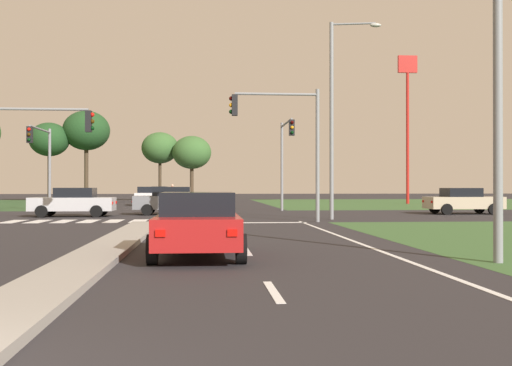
{
  "coord_description": "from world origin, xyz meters",
  "views": [
    {
      "loc": [
        2.44,
        -4.8,
        1.64
      ],
      "look_at": [
        5.16,
        28.18,
        1.81
      ],
      "focal_mm": 43.74,
      "sensor_mm": 36.0,
      "label": 1
    }
  ],
  "objects_px": {
    "car_blue_near": "(160,194)",
    "treeline_second": "(49,140)",
    "car_silver_second": "(73,202)",
    "street_lamp_near": "(488,7)",
    "traffic_signal_near_right": "(287,132)",
    "traffic_signal_far_left": "(42,152)",
    "traffic_signal_far_right": "(285,148)",
    "treeline_fifth": "(192,153)",
    "pedestrian_at_median": "(172,193)",
    "car_grey_sixth": "(174,200)",
    "fastfood_pole_sign": "(407,98)",
    "traffic_signal_near_left": "(21,140)",
    "car_white_third": "(148,196)",
    "car_red_fourth": "(198,224)",
    "car_beige_fifth": "(463,201)",
    "treeline_fourth": "(160,148)",
    "street_lamp_second": "(336,109)",
    "treeline_third": "(86,131)"
  },
  "relations": [
    {
      "from": "car_silver_second",
      "to": "street_lamp_near",
      "type": "height_order",
      "value": "street_lamp_near"
    },
    {
      "from": "car_silver_second",
      "to": "car_beige_fifth",
      "type": "xyz_separation_m",
      "value": [
        22.22,
        1.3,
        -0.01
      ]
    },
    {
      "from": "traffic_signal_far_right",
      "to": "car_beige_fifth",
      "type": "bearing_deg",
      "value": -22.08
    },
    {
      "from": "car_silver_second",
      "to": "car_red_fourth",
      "type": "xyz_separation_m",
      "value": [
        6.89,
        -19.76,
        -0.02
      ]
    },
    {
      "from": "car_red_fourth",
      "to": "traffic_signal_far_right",
      "type": "height_order",
      "value": "traffic_signal_far_right"
    },
    {
      "from": "car_blue_near",
      "to": "treeline_third",
      "type": "xyz_separation_m",
      "value": [
        -8.04,
        0.76,
        6.87
      ]
    },
    {
      "from": "traffic_signal_near_right",
      "to": "street_lamp_second",
      "type": "distance_m",
      "value": 3.65
    },
    {
      "from": "treeline_third",
      "to": "treeline_second",
      "type": "bearing_deg",
      "value": -168.29
    },
    {
      "from": "street_lamp_near",
      "to": "treeline_third",
      "type": "relative_size",
      "value": 1.0
    },
    {
      "from": "traffic_signal_far_left",
      "to": "fastfood_pole_sign",
      "type": "distance_m",
      "value": 34.2
    },
    {
      "from": "car_silver_second",
      "to": "fastfood_pole_sign",
      "type": "height_order",
      "value": "fastfood_pole_sign"
    },
    {
      "from": "car_silver_second",
      "to": "treeline_second",
      "type": "bearing_deg",
      "value": 15.65
    },
    {
      "from": "pedestrian_at_median",
      "to": "treeline_fourth",
      "type": "relative_size",
      "value": 0.22
    },
    {
      "from": "car_grey_sixth",
      "to": "traffic_signal_near_left",
      "type": "xyz_separation_m",
      "value": [
        -6.3,
        -7.94,
        2.88
      ]
    },
    {
      "from": "car_red_fourth",
      "to": "fastfood_pole_sign",
      "type": "relative_size",
      "value": 0.32
    },
    {
      "from": "fastfood_pole_sign",
      "to": "treeline_fifth",
      "type": "bearing_deg",
      "value": 151.95
    },
    {
      "from": "traffic_signal_near_left",
      "to": "traffic_signal_near_right",
      "type": "relative_size",
      "value": 0.87
    },
    {
      "from": "fastfood_pole_sign",
      "to": "pedestrian_at_median",
      "type": "bearing_deg",
      "value": -154.75
    },
    {
      "from": "car_blue_near",
      "to": "treeline_second",
      "type": "distance_m",
      "value": 13.18
    },
    {
      "from": "treeline_fifth",
      "to": "treeline_third",
      "type": "bearing_deg",
      "value": 170.49
    },
    {
      "from": "car_blue_near",
      "to": "car_beige_fifth",
      "type": "relative_size",
      "value": 0.98
    },
    {
      "from": "car_white_third",
      "to": "pedestrian_at_median",
      "type": "bearing_deg",
      "value": 109.18
    },
    {
      "from": "pedestrian_at_median",
      "to": "treeline_second",
      "type": "distance_m",
      "value": 26.8
    },
    {
      "from": "pedestrian_at_median",
      "to": "treeline_third",
      "type": "xyz_separation_m",
      "value": [
        -10.52,
        22.77,
        6.56
      ]
    },
    {
      "from": "fastfood_pole_sign",
      "to": "traffic_signal_near_right",
      "type": "bearing_deg",
      "value": -117.95
    },
    {
      "from": "car_white_third",
      "to": "traffic_signal_near_left",
      "type": "distance_m",
      "value": 25.9
    },
    {
      "from": "fastfood_pole_sign",
      "to": "treeline_third",
      "type": "xyz_separation_m",
      "value": [
        -31.8,
        12.73,
        -2.21
      ]
    },
    {
      "from": "car_white_third",
      "to": "car_red_fourth",
      "type": "bearing_deg",
      "value": 96.81
    },
    {
      "from": "traffic_signal_near_right",
      "to": "treeline_fifth",
      "type": "xyz_separation_m",
      "value": [
        -5.13,
        39.32,
        1.12
      ]
    },
    {
      "from": "traffic_signal_far_right",
      "to": "treeline_fourth",
      "type": "height_order",
      "value": "treeline_fourth"
    },
    {
      "from": "traffic_signal_far_right",
      "to": "treeline_fifth",
      "type": "xyz_separation_m",
      "value": [
        -6.54,
        27.92,
        1.18
      ]
    },
    {
      "from": "street_lamp_near",
      "to": "treeline_fifth",
      "type": "bearing_deg",
      "value": 97.77
    },
    {
      "from": "street_lamp_near",
      "to": "pedestrian_at_median",
      "type": "height_order",
      "value": "street_lamp_near"
    },
    {
      "from": "treeline_second",
      "to": "street_lamp_near",
      "type": "bearing_deg",
      "value": -67.79
    },
    {
      "from": "street_lamp_near",
      "to": "pedestrian_at_median",
      "type": "relative_size",
      "value": 5.99
    },
    {
      "from": "car_white_third",
      "to": "street_lamp_near",
      "type": "xyz_separation_m",
      "value": [
        10.92,
        -40.84,
        4.68
      ]
    },
    {
      "from": "car_blue_near",
      "to": "car_silver_second",
      "type": "distance_m",
      "value": 34.52
    },
    {
      "from": "car_red_fourth",
      "to": "treeline_second",
      "type": "height_order",
      "value": "treeline_second"
    },
    {
      "from": "traffic_signal_near_right",
      "to": "pedestrian_at_median",
      "type": "relative_size",
      "value": 3.7
    },
    {
      "from": "car_silver_second",
      "to": "street_lamp_near",
      "type": "xyz_separation_m",
      "value": [
        13.12,
        -21.34,
        4.7
      ]
    },
    {
      "from": "traffic_signal_far_right",
      "to": "street_lamp_second",
      "type": "xyz_separation_m",
      "value": [
        1.29,
        -9.32,
        1.36
      ]
    },
    {
      "from": "car_beige_fifth",
      "to": "traffic_signal_near_right",
      "type": "height_order",
      "value": "traffic_signal_near_right"
    },
    {
      "from": "car_white_third",
      "to": "car_red_fourth",
      "type": "xyz_separation_m",
      "value": [
        4.69,
        -39.26,
        -0.05
      ]
    },
    {
      "from": "traffic_signal_near_right",
      "to": "traffic_signal_far_left",
      "type": "bearing_deg",
      "value": 140.55
    },
    {
      "from": "fastfood_pole_sign",
      "to": "treeline_fifth",
      "type": "xyz_separation_m",
      "value": [
        -20.26,
        10.8,
        -4.65
      ]
    },
    {
      "from": "traffic_signal_near_left",
      "to": "fastfood_pole_sign",
      "type": "distance_m",
      "value": 39.73
    },
    {
      "from": "car_grey_sixth",
      "to": "fastfood_pole_sign",
      "type": "bearing_deg",
      "value": 134.9
    },
    {
      "from": "car_silver_second",
      "to": "traffic_signal_near_left",
      "type": "height_order",
      "value": "traffic_signal_near_left"
    },
    {
      "from": "street_lamp_near",
      "to": "pedestrian_at_median",
      "type": "distance_m",
      "value": 35.11
    },
    {
      "from": "traffic_signal_far_left",
      "to": "treeline_second",
      "type": "xyz_separation_m",
      "value": [
        -6.66,
        29.12,
        2.91
      ]
    }
  ]
}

